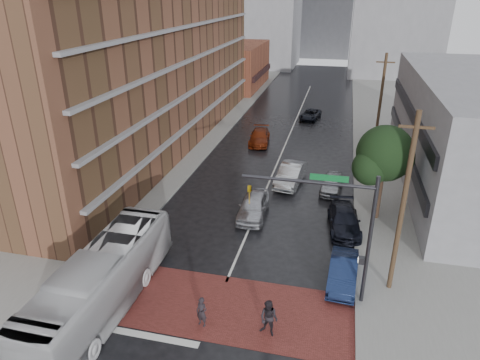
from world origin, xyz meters
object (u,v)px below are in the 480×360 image
at_px(suv_travel, 310,114).
at_px(car_parked_far, 332,183).
at_px(pedestrian_a, 202,312).
at_px(car_travel_b, 291,175).
at_px(car_parked_near, 343,272).
at_px(car_travel_c, 259,137).
at_px(car_parked_mid, 344,220).
at_px(transit_bus, 101,282).
at_px(pedestrian_b, 269,318).
at_px(car_travel_a, 253,206).

distance_m(suv_travel, car_parked_far, 21.29).
xyz_separation_m(pedestrian_a, suv_travel, (1.97, 38.01, -0.19)).
height_order(car_travel_b, car_parked_near, car_travel_b).
xyz_separation_m(car_travel_c, suv_travel, (4.48, 10.70, -0.11)).
relative_size(suv_travel, car_parked_mid, 0.89).
bearing_deg(transit_bus, car_parked_near, 23.12).
bearing_deg(car_travel_c, pedestrian_a, -90.24).
distance_m(pedestrian_b, car_travel_a, 11.66).
bearing_deg(car_travel_b, suv_travel, 97.16).
distance_m(pedestrian_a, car_parked_far, 17.86).
bearing_deg(pedestrian_b, car_parked_near, 72.44).
distance_m(transit_bus, suv_travel, 38.70).
xyz_separation_m(transit_bus, pedestrian_a, (5.24, -0.00, -0.82)).
bearing_deg(transit_bus, car_parked_mid, 43.21).
bearing_deg(car_parked_far, pedestrian_b, -92.95).
distance_m(car_travel_c, car_parked_mid, 18.65).
xyz_separation_m(car_travel_c, car_parked_far, (7.97, -10.31, -0.04)).
height_order(pedestrian_b, car_parked_far, pedestrian_b).
relative_size(pedestrian_a, suv_travel, 0.37).
distance_m(transit_bus, pedestrian_a, 5.30).
xyz_separation_m(car_travel_a, car_travel_b, (1.89, 6.25, 0.02)).
distance_m(pedestrian_a, car_travel_c, 27.43).
height_order(transit_bus, car_travel_c, transit_bus).
bearing_deg(car_parked_mid, car_parked_near, -96.22).
xyz_separation_m(car_travel_b, car_parked_mid, (4.50, -6.66, -0.13)).
bearing_deg(pedestrian_b, car_travel_a, 122.32).
bearing_deg(car_travel_b, car_parked_near, -63.33).
height_order(pedestrian_a, car_travel_b, car_travel_b).
relative_size(car_travel_c, car_parked_far, 1.23).
relative_size(pedestrian_b, car_parked_mid, 0.38).
relative_size(transit_bus, car_parked_near, 2.71).
height_order(car_travel_a, car_parked_mid, car_travel_a).
bearing_deg(transit_bus, pedestrian_a, 0.12).
bearing_deg(car_travel_c, car_travel_b, -70.29).
height_order(pedestrian_a, car_parked_near, pedestrian_a).
bearing_deg(car_travel_a, pedestrian_a, -92.48).
xyz_separation_m(car_travel_a, suv_travel, (1.83, 26.60, -0.21)).
bearing_deg(car_travel_c, transit_bus, -101.20).
xyz_separation_m(pedestrian_a, car_parked_mid, (6.53, 11.00, -0.09)).
bearing_deg(transit_bus, car_travel_a, 64.89).
xyz_separation_m(car_travel_a, car_travel_c, (-2.65, 15.90, -0.10)).
xyz_separation_m(pedestrian_b, car_parked_far, (2.22, 16.83, -0.27)).
bearing_deg(transit_bus, suv_travel, 79.41).
relative_size(pedestrian_a, car_parked_near, 0.37).
height_order(car_travel_a, car_parked_far, car_travel_a).
bearing_deg(car_parked_near, car_travel_a, 137.82).
bearing_deg(car_travel_b, car_parked_mid, -48.95).
bearing_deg(car_travel_b, car_travel_a, -99.80).
height_order(suv_travel, car_parked_far, car_parked_far).
bearing_deg(pedestrian_a, transit_bus, -162.28).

